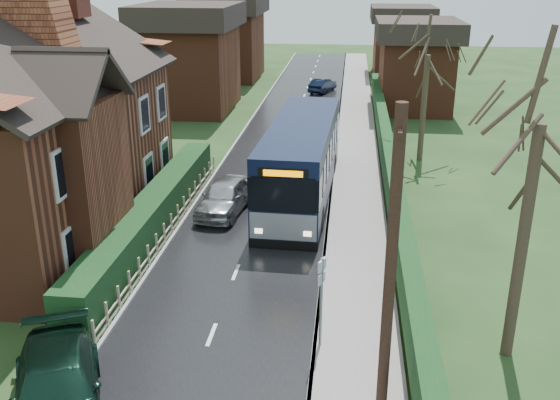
# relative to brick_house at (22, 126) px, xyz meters

# --- Properties ---
(ground) EXTENTS (140.00, 140.00, 0.00)m
(ground) POSITION_rel_brick_house_xyz_m (8.73, -4.78, -4.38)
(ground) COLOR #2E4D21
(ground) RESTS_ON ground
(road) EXTENTS (6.00, 100.00, 0.02)m
(road) POSITION_rel_brick_house_xyz_m (8.73, 5.22, -4.37)
(road) COLOR black
(road) RESTS_ON ground
(pavement) EXTENTS (2.50, 100.00, 0.14)m
(pavement) POSITION_rel_brick_house_xyz_m (12.98, 5.22, -4.31)
(pavement) COLOR slate
(pavement) RESTS_ON ground
(kerb_right) EXTENTS (0.12, 100.00, 0.14)m
(kerb_right) POSITION_rel_brick_house_xyz_m (11.78, 5.22, -4.31)
(kerb_right) COLOR gray
(kerb_right) RESTS_ON ground
(kerb_left) EXTENTS (0.12, 100.00, 0.10)m
(kerb_left) POSITION_rel_brick_house_xyz_m (5.68, 5.22, -4.33)
(kerb_left) COLOR gray
(kerb_left) RESTS_ON ground
(front_hedge) EXTENTS (1.20, 16.00, 1.60)m
(front_hedge) POSITION_rel_brick_house_xyz_m (4.83, 0.22, -3.58)
(front_hedge) COLOR black
(front_hedge) RESTS_ON ground
(picket_fence) EXTENTS (0.10, 16.00, 0.90)m
(picket_fence) POSITION_rel_brick_house_xyz_m (5.58, 0.22, -3.93)
(picket_fence) COLOR gray
(picket_fence) RESTS_ON ground
(right_wall_hedge) EXTENTS (0.60, 50.00, 1.80)m
(right_wall_hedge) POSITION_rel_brick_house_xyz_m (14.53, 5.22, -3.36)
(right_wall_hedge) COLOR brown
(right_wall_hedge) RESTS_ON ground
(brick_house) EXTENTS (9.30, 14.60, 10.30)m
(brick_house) POSITION_rel_brick_house_xyz_m (0.00, 0.00, 0.00)
(brick_house) COLOR brown
(brick_house) RESTS_ON ground
(bus) EXTENTS (3.11, 11.84, 3.57)m
(bus) POSITION_rel_brick_house_xyz_m (10.40, 5.08, -2.61)
(bus) COLOR black
(bus) RESTS_ON ground
(car_silver) EXTENTS (2.22, 4.47, 1.47)m
(car_silver) POSITION_rel_brick_house_xyz_m (7.23, 2.89, -3.64)
(car_silver) COLOR #B7B9BD
(car_silver) RESTS_ON ground
(car_green) EXTENTS (3.94, 5.40, 1.45)m
(car_green) POSITION_rel_brick_house_xyz_m (5.83, -10.55, -3.65)
(car_green) COLOR black
(car_green) RESTS_ON ground
(car_distant) EXTENTS (2.36, 3.76, 1.17)m
(car_distant) POSITION_rel_brick_house_xyz_m (10.15, 31.00, -3.79)
(car_distant) COLOR black
(car_distant) RESTS_ON ground
(bus_stop_sign) EXTENTS (0.21, 0.42, 2.83)m
(bus_stop_sign) POSITION_rel_brick_house_xyz_m (11.93, -7.07, -2.51)
(bus_stop_sign) COLOR slate
(bus_stop_sign) RESTS_ON ground
(telegraph_pole) EXTENTS (0.26, 0.99, 7.66)m
(telegraph_pole) POSITION_rel_brick_house_xyz_m (13.53, -9.78, -0.50)
(telegraph_pole) COLOR black
(telegraph_pole) RESTS_ON ground
(tree_right_near) EXTENTS (4.36, 4.36, 9.40)m
(tree_right_near) POSITION_rel_brick_house_xyz_m (17.14, -6.74, 2.65)
(tree_right_near) COLOR #392B22
(tree_right_near) RESTS_ON ground
(tree_right_far) EXTENTS (4.26, 4.26, 8.23)m
(tree_right_far) POSITION_rel_brick_house_xyz_m (16.50, 11.87, 1.77)
(tree_right_far) COLOR #392E22
(tree_right_far) RESTS_ON ground
(tree_house_side) EXTENTS (4.19, 4.19, 9.51)m
(tree_house_side) POSITION_rel_brick_house_xyz_m (-2.05, 5.61, 2.73)
(tree_house_side) COLOR #362720
(tree_house_side) RESTS_ON ground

